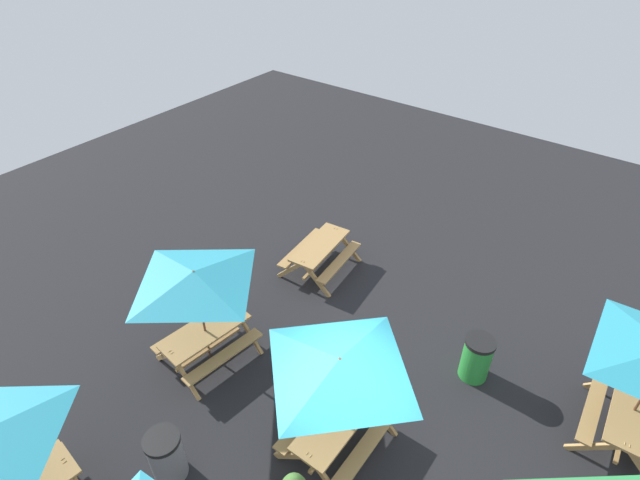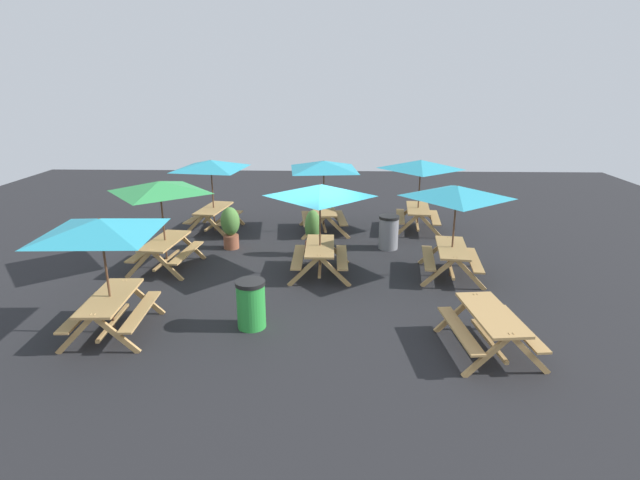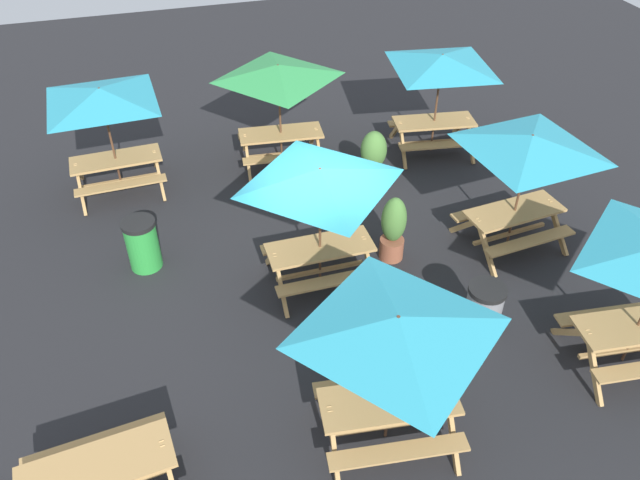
% 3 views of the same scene
% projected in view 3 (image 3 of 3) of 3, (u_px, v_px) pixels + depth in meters
% --- Properties ---
extents(ground_plane, '(29.71, 29.71, 0.00)m').
position_uv_depth(ground_plane, '(321.00, 267.00, 11.20)').
color(ground_plane, '#232326').
rests_on(ground_plane, ground).
extents(picnic_table_0, '(1.93, 1.70, 0.81)m').
position_uv_depth(picnic_table_0, '(99.00, 475.00, 7.41)').
color(picnic_table_0, tan).
rests_on(picnic_table_0, ground).
extents(picnic_table_1, '(2.83, 2.83, 2.34)m').
position_uv_depth(picnic_table_1, '(102.00, 103.00, 11.91)').
color(picnic_table_1, tan).
rests_on(picnic_table_1, ground).
extents(picnic_table_2, '(2.02, 2.02, 2.34)m').
position_uv_depth(picnic_table_2, '(320.00, 185.00, 9.70)').
color(picnic_table_2, tan).
rests_on(picnic_table_2, ground).
extents(picnic_table_4, '(2.80, 2.80, 2.34)m').
position_uv_depth(picnic_table_4, '(441.00, 68.00, 13.18)').
color(picnic_table_4, tan).
rests_on(picnic_table_4, ground).
extents(picnic_table_5, '(2.19, 2.19, 2.34)m').
position_uv_depth(picnic_table_5, '(278.00, 79.00, 12.76)').
color(picnic_table_5, tan).
rests_on(picnic_table_5, ground).
extents(picnic_table_6, '(2.22, 2.22, 2.34)m').
position_uv_depth(picnic_table_6, '(396.00, 335.00, 7.25)').
color(picnic_table_6, tan).
rests_on(picnic_table_6, ground).
extents(picnic_table_7, '(2.81, 2.81, 2.34)m').
position_uv_depth(picnic_table_7, '(529.00, 151.00, 10.51)').
color(picnic_table_7, tan).
rests_on(picnic_table_7, ground).
extents(trash_bin_green, '(0.59, 0.59, 0.98)m').
position_uv_depth(trash_bin_green, '(142.00, 244.00, 10.94)').
color(trash_bin_green, green).
rests_on(trash_bin_green, ground).
extents(trash_bin_gray, '(0.59, 0.59, 0.98)m').
position_uv_depth(trash_bin_gray, '(483.00, 311.00, 9.65)').
color(trash_bin_gray, gray).
rests_on(trash_bin_gray, ground).
extents(potted_plant_0, '(0.54, 0.54, 1.23)m').
position_uv_depth(potted_plant_0, '(373.00, 156.00, 12.93)').
color(potted_plant_0, '#935138').
rests_on(potted_plant_0, ground).
extents(potted_plant_1, '(0.45, 0.45, 1.29)m').
position_uv_depth(potted_plant_1, '(393.00, 229.00, 11.03)').
color(potted_plant_1, '#935138').
rests_on(potted_plant_1, ground).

